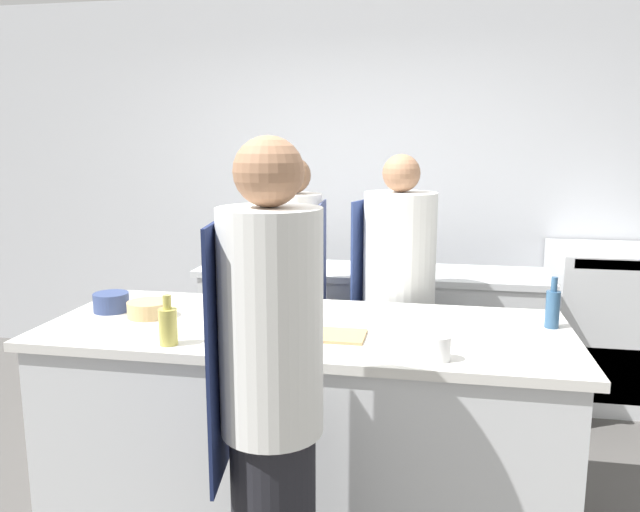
{
  "coord_description": "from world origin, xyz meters",
  "views": [
    {
      "loc": [
        0.56,
        -2.62,
        1.73
      ],
      "look_at": [
        0.0,
        0.35,
        1.17
      ],
      "focal_mm": 35.0,
      "sensor_mm": 36.0,
      "label": 1
    }
  ],
  "objects_px": {
    "bottle_wine": "(553,308)",
    "bowl_prep_small": "(149,309)",
    "oven_range": "(608,324)",
    "bowl_ceramic_blue": "(230,298)",
    "chef_at_pass_far": "(398,307)",
    "bowl_mixing_large": "(111,302)",
    "bottle_olive_oil": "(168,325)",
    "bottle_vinegar": "(264,289)",
    "cup": "(439,348)",
    "chef_at_prep_near": "(271,407)",
    "chef_at_stove": "(294,301)"
  },
  "relations": [
    {
      "from": "oven_range",
      "to": "bowl_prep_small",
      "type": "bearing_deg",
      "value": -145.3
    },
    {
      "from": "bottle_vinegar",
      "to": "chef_at_pass_far",
      "type": "bearing_deg",
      "value": 45.83
    },
    {
      "from": "bottle_olive_oil",
      "to": "cup",
      "type": "xyz_separation_m",
      "value": [
        1.07,
        0.02,
        -0.03
      ]
    },
    {
      "from": "chef_at_prep_near",
      "to": "bowl_prep_small",
      "type": "xyz_separation_m",
      "value": [
        -0.8,
        0.79,
        0.07
      ]
    },
    {
      "from": "cup",
      "to": "chef_at_pass_far",
      "type": "bearing_deg",
      "value": 101.48
    },
    {
      "from": "chef_at_stove",
      "to": "bottle_olive_oil",
      "type": "relative_size",
      "value": 8.0
    },
    {
      "from": "bottle_olive_oil",
      "to": "bowl_prep_small",
      "type": "distance_m",
      "value": 0.45
    },
    {
      "from": "chef_at_pass_far",
      "to": "bowl_mixing_large",
      "type": "xyz_separation_m",
      "value": [
        -1.33,
        -0.68,
        0.14
      ]
    },
    {
      "from": "bottle_wine",
      "to": "bowl_mixing_large",
      "type": "xyz_separation_m",
      "value": [
        -2.04,
        -0.11,
        -0.05
      ]
    },
    {
      "from": "oven_range",
      "to": "bowl_prep_small",
      "type": "relative_size",
      "value": 5.18
    },
    {
      "from": "chef_at_pass_far",
      "to": "bowl_mixing_large",
      "type": "bearing_deg",
      "value": 133.11
    },
    {
      "from": "chef_at_prep_near",
      "to": "cup",
      "type": "distance_m",
      "value": 0.7
    },
    {
      "from": "chef_at_prep_near",
      "to": "bowl_prep_small",
      "type": "distance_m",
      "value": 1.13
    },
    {
      "from": "chef_at_pass_far",
      "to": "bowl_prep_small",
      "type": "distance_m",
      "value": 1.34
    },
    {
      "from": "oven_range",
      "to": "cup",
      "type": "relative_size",
      "value": 11.0
    },
    {
      "from": "bottle_wine",
      "to": "bowl_ceramic_blue",
      "type": "bearing_deg",
      "value": 175.12
    },
    {
      "from": "bottle_vinegar",
      "to": "bowl_mixing_large",
      "type": "bearing_deg",
      "value": -174.36
    },
    {
      "from": "bowl_ceramic_blue",
      "to": "chef_at_prep_near",
      "type": "bearing_deg",
      "value": -65.02
    },
    {
      "from": "bottle_wine",
      "to": "bowl_prep_small",
      "type": "xyz_separation_m",
      "value": [
        -1.82,
        -0.16,
        -0.05
      ]
    },
    {
      "from": "bowl_prep_small",
      "to": "bowl_mixing_large",
      "type": "bearing_deg",
      "value": 166.03
    },
    {
      "from": "bottle_olive_oil",
      "to": "bottle_vinegar",
      "type": "relative_size",
      "value": 0.65
    },
    {
      "from": "bottle_vinegar",
      "to": "bowl_prep_small",
      "type": "relative_size",
      "value": 1.59
    },
    {
      "from": "chef_at_prep_near",
      "to": "oven_range",
      "type": "bearing_deg",
      "value": -42.19
    },
    {
      "from": "chef_at_prep_near",
      "to": "bottle_vinegar",
      "type": "relative_size",
      "value": 5.54
    },
    {
      "from": "bowl_mixing_large",
      "to": "oven_range",
      "type": "bearing_deg",
      "value": 31.6
    },
    {
      "from": "oven_range",
      "to": "bottle_wine",
      "type": "height_order",
      "value": "bottle_wine"
    },
    {
      "from": "chef_at_stove",
      "to": "oven_range",
      "type": "bearing_deg",
      "value": 111.92
    },
    {
      "from": "bottle_vinegar",
      "to": "bowl_ceramic_blue",
      "type": "relative_size",
      "value": 1.22
    },
    {
      "from": "bottle_wine",
      "to": "bowl_mixing_large",
      "type": "relative_size",
      "value": 1.36
    },
    {
      "from": "oven_range",
      "to": "chef_at_stove",
      "type": "bearing_deg",
      "value": -153.81
    },
    {
      "from": "oven_range",
      "to": "bowl_ceramic_blue",
      "type": "relative_size",
      "value": 3.98
    },
    {
      "from": "chef_at_pass_far",
      "to": "bottle_wine",
      "type": "distance_m",
      "value": 0.93
    },
    {
      "from": "chef_at_prep_near",
      "to": "chef_at_stove",
      "type": "height_order",
      "value": "chef_at_prep_near"
    },
    {
      "from": "oven_range",
      "to": "bottle_vinegar",
      "type": "height_order",
      "value": "bottle_vinegar"
    },
    {
      "from": "bottle_olive_oil",
      "to": "bowl_prep_small",
      "type": "xyz_separation_m",
      "value": [
        -0.26,
        0.36,
        -0.05
      ]
    },
    {
      "from": "bottle_olive_oil",
      "to": "bottle_wine",
      "type": "xyz_separation_m",
      "value": [
        1.56,
        0.53,
        0.01
      ]
    },
    {
      "from": "bottle_olive_oil",
      "to": "bottle_vinegar",
      "type": "height_order",
      "value": "bottle_vinegar"
    },
    {
      "from": "chef_at_stove",
      "to": "chef_at_pass_far",
      "type": "xyz_separation_m",
      "value": [
        0.59,
        -0.01,
        -0.01
      ]
    },
    {
      "from": "bowl_mixing_large",
      "to": "bottle_olive_oil",
      "type": "bearing_deg",
      "value": -41.05
    },
    {
      "from": "oven_range",
      "to": "bottle_wine",
      "type": "relative_size",
      "value": 4.52
    },
    {
      "from": "chef_at_prep_near",
      "to": "bottle_olive_oil",
      "type": "bearing_deg",
      "value": 43.18
    },
    {
      "from": "bottle_wine",
      "to": "bottle_vinegar",
      "type": "bearing_deg",
      "value": -178.4
    },
    {
      "from": "oven_range",
      "to": "bowl_ceramic_blue",
      "type": "bearing_deg",
      "value": -146.93
    },
    {
      "from": "oven_range",
      "to": "chef_at_prep_near",
      "type": "relative_size",
      "value": 0.59
    },
    {
      "from": "chef_at_pass_far",
      "to": "bowl_mixing_large",
      "type": "height_order",
      "value": "chef_at_pass_far"
    },
    {
      "from": "bowl_prep_small",
      "to": "bowl_ceramic_blue",
      "type": "height_order",
      "value": "bowl_prep_small"
    },
    {
      "from": "bottle_olive_oil",
      "to": "bottle_wine",
      "type": "distance_m",
      "value": 1.65
    },
    {
      "from": "chef_at_stove",
      "to": "bottle_vinegar",
      "type": "bearing_deg",
      "value": -4.45
    },
    {
      "from": "bottle_olive_oil",
      "to": "oven_range",
      "type": "bearing_deg",
      "value": 43.24
    },
    {
      "from": "bowl_ceramic_blue",
      "to": "chef_at_stove",
      "type": "bearing_deg",
      "value": 63.61
    }
  ]
}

